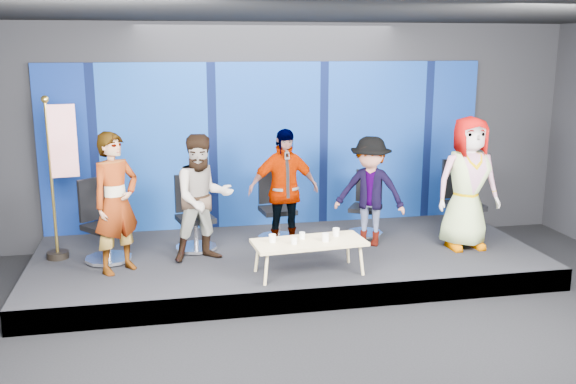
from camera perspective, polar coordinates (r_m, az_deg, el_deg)
The scene contains 21 objects.
ground at distance 7.00m, azimuth 4.02°, elevation -13.82°, with size 10.00×10.00×0.00m, color black.
room_walls at distance 6.30m, azimuth 4.37°, elevation 6.34°, with size 10.02×8.02×3.51m.
riser at distance 9.19m, azimuth -0.11°, elevation -6.12°, with size 7.00×3.00×0.30m, color black.
backdrop at distance 10.23m, azimuth -1.72°, elevation 4.20°, with size 7.00×0.08×2.60m, color #06144C.
chair_a at distance 8.98m, azimuth -15.99°, elevation -3.64°, with size 0.89×0.89×1.12m.
panelist_a at distance 8.38m, azimuth -15.04°, elevation -0.94°, with size 0.66×0.43×1.81m, color black.
chair_b at distance 9.22m, azimuth -8.31°, elevation -2.95°, with size 0.71×0.71×1.06m.
panelist_b at distance 8.62m, azimuth -7.57°, elevation -0.54°, with size 0.83×0.65×1.72m, color black.
chair_c at distance 9.58m, azimuth -1.02°, elevation -2.20°, with size 0.67×0.67×1.07m.
panelist_c at distance 8.97m, azimuth -0.41°, elevation 0.16°, with size 1.02×0.42×1.74m, color black.
chair_d at distance 9.90m, azimuth 6.94°, elevation -1.96°, with size 0.76×0.76×0.98m.
panelist_d at distance 9.30m, azimuth 7.30°, elevation 0.06°, with size 1.03×0.59×1.59m, color black.
chair_e at distance 10.03m, azimuth 15.11°, elevation -1.76°, with size 0.66×0.66×1.17m.
panelist_e at distance 9.41m, azimuth 15.67°, elevation 0.77°, with size 0.92×0.60×1.89m, color black.
coffee_table at distance 8.14m, azimuth 1.88°, elevation -4.59°, with size 1.46×0.71×0.44m.
mug_a at distance 8.05m, azimuth -1.40°, elevation -4.14°, with size 0.09×0.09×0.10m, color white.
mug_b at distance 7.98m, azimuth 0.56°, elevation -4.35°, with size 0.07×0.07×0.09m, color white.
mug_c at distance 8.19m, azimuth 1.27°, elevation -3.89°, with size 0.07×0.07×0.09m, color white.
mug_d at distance 8.10m, azimuth 3.36°, elevation -4.05°, with size 0.09×0.09×0.10m, color white.
mug_e at distance 8.33m, azimuth 4.30°, elevation -3.58°, with size 0.09×0.09×0.10m, color white.
flag_stand at distance 9.08m, azimuth -19.62°, elevation 1.53°, with size 0.51×0.29×2.22m.
Camera 1 is at (-1.70, -6.02, 3.14)m, focal length 40.00 mm.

